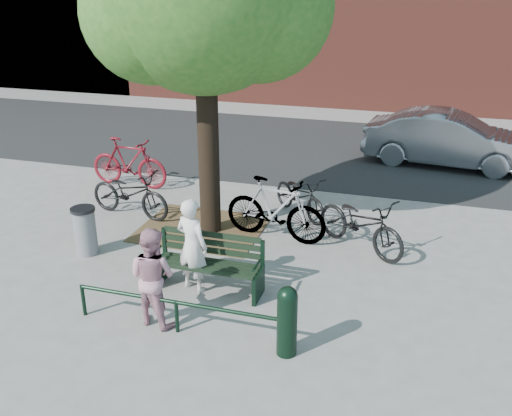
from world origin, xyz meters
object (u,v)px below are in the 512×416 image
(person_right, at_px, (153,276))
(parked_car, at_px, (449,139))
(bollard, at_px, (287,319))
(bicycle_c, at_px, (300,196))
(park_bench, at_px, (209,261))
(litter_bin, at_px, (85,231))
(person_left, at_px, (192,245))

(person_right, height_order, parked_car, person_right)
(bollard, height_order, bicycle_c, bollard)
(park_bench, relative_size, bicycle_c, 1.02)
(park_bench, height_order, bicycle_c, park_bench)
(person_right, bearing_deg, parked_car, -101.73)
(bollard, bearing_deg, parked_car, 77.23)
(person_right, xyz_separation_m, parked_car, (4.09, 8.98, -0.03))
(bollard, xyz_separation_m, litter_bin, (-4.19, 1.84, -0.09))
(person_left, xyz_separation_m, person_right, (-0.17, -1.04, -0.03))
(litter_bin, xyz_separation_m, bicycle_c, (3.31, 2.84, -0.00))
(park_bench, distance_m, bollard, 2.07)
(park_bench, relative_size, bollard, 1.72)
(park_bench, xyz_separation_m, litter_bin, (-2.59, 0.52, -0.03))
(bollard, bearing_deg, bicycle_c, 100.69)
(person_left, distance_m, bollard, 2.23)
(parked_car, bearing_deg, litter_bin, 146.08)
(litter_bin, relative_size, parked_car, 0.21)
(park_bench, bearing_deg, bicycle_c, 77.98)
(person_left, xyz_separation_m, bollard, (1.84, -1.22, -0.23))
(park_bench, height_order, person_left, person_left)
(litter_bin, distance_m, bicycle_c, 4.36)
(parked_car, bearing_deg, person_right, 162.11)
(person_left, height_order, bollard, person_left)
(parked_car, bearing_deg, bollard, 173.83)
(bicycle_c, bearing_deg, park_bench, -149.38)
(park_bench, bearing_deg, person_left, -159.20)
(park_bench, distance_m, litter_bin, 2.64)
(person_left, distance_m, parked_car, 8.86)
(bicycle_c, xyz_separation_m, parked_car, (2.96, 4.49, 0.26))
(bollard, xyz_separation_m, bicycle_c, (-0.88, 4.68, -0.09))
(park_bench, relative_size, person_right, 1.17)
(person_right, bearing_deg, litter_bin, -24.41)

